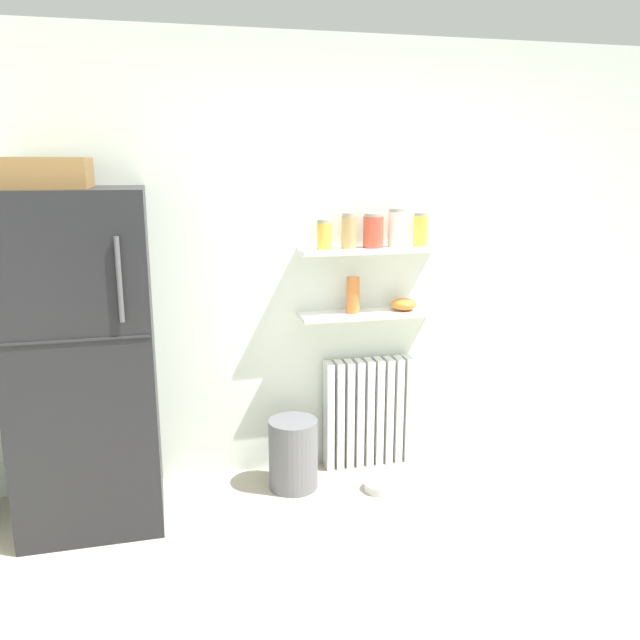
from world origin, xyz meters
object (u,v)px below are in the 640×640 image
storage_jar_2 (373,231)px  storage_jar_4 (420,230)px  refrigerator (83,355)px  vase (353,295)px  storage_jar_3 (397,228)px  storage_jar_1 (349,231)px  shelf_bowl (404,304)px  pet_food_bowl (380,486)px  trash_bin (293,454)px  storage_jar_0 (324,235)px  radiator (368,412)px

storage_jar_2 → storage_jar_4: storage_jar_2 is taller
refrigerator → vase: refrigerator is taller
vase → storage_jar_3: bearing=0.0°
refrigerator → storage_jar_1: size_ratio=9.25×
storage_jar_4 → storage_jar_3: bearing=180.0°
storage_jar_3 → shelf_bowl: (0.06, 0.00, -0.47)m
storage_jar_1 → vase: 0.38m
storage_jar_1 → pet_food_bowl: (0.11, -0.33, -1.48)m
trash_bin → vase: bearing=22.2°
trash_bin → storage_jar_0: bearing=35.8°
refrigerator → radiator: (1.65, 0.25, -0.57)m
storage_jar_4 → trash_bin: (-0.82, -0.17, -1.29)m
storage_jar_2 → radiator: bearing=90.0°
storage_jar_4 → vase: 0.56m
storage_jar_3 → trash_bin: (-0.68, -0.17, -1.30)m
refrigerator → storage_jar_0: 1.48m
storage_jar_0 → storage_jar_4: bearing=-0.0°
storage_jar_1 → storage_jar_2: 0.15m
storage_jar_2 → vase: size_ratio=0.92×
trash_bin → pet_food_bowl: trash_bin is taller
refrigerator → storage_jar_3: bearing=6.9°
radiator → pet_food_bowl: bearing=-95.8°
shelf_bowl → trash_bin: bearing=-167.2°
trash_bin → refrigerator: bearing=-177.4°
vase → shelf_bowl: bearing=0.0°
trash_bin → pet_food_bowl: size_ratio=2.23×
refrigerator → storage_jar_4: 2.04m
trash_bin → pet_food_bowl: (0.49, -0.17, -0.19)m
storage_jar_0 → vase: bearing=0.0°
storage_jar_0 → storage_jar_1: 0.15m
storage_jar_1 → storage_jar_4: storage_jar_1 is taller
storage_jar_1 → storage_jar_3: bearing=0.0°
pet_food_bowl → storage_jar_1: bearing=108.5°
shelf_bowl → storage_jar_1: bearing=180.0°
refrigerator → storage_jar_3: size_ratio=8.43×
shelf_bowl → trash_bin: 1.12m
radiator → pet_food_bowl: 0.49m
storage_jar_2 → storage_jar_3: (0.15, 0.00, 0.01)m
storage_jar_3 → storage_jar_1: bearing=180.0°
storage_jar_0 → trash_bin: (-0.23, -0.17, -1.27)m
storage_jar_0 → trash_bin: size_ratio=0.41×
storage_jar_1 → storage_jar_4: bearing=-0.0°
storage_jar_2 → shelf_bowl: (0.20, 0.00, -0.45)m
vase → storage_jar_1: bearing=180.0°
storage_jar_3 → storage_jar_0: bearing=180.0°
shelf_bowl → storage_jar_3: bearing=180.0°
storage_jar_1 → refrigerator: bearing=-171.8°
storage_jar_0 → shelf_bowl: (0.50, 0.00, -0.44)m
storage_jar_3 → trash_bin: size_ratio=0.54×
storage_jar_1 → vase: bearing=0.0°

